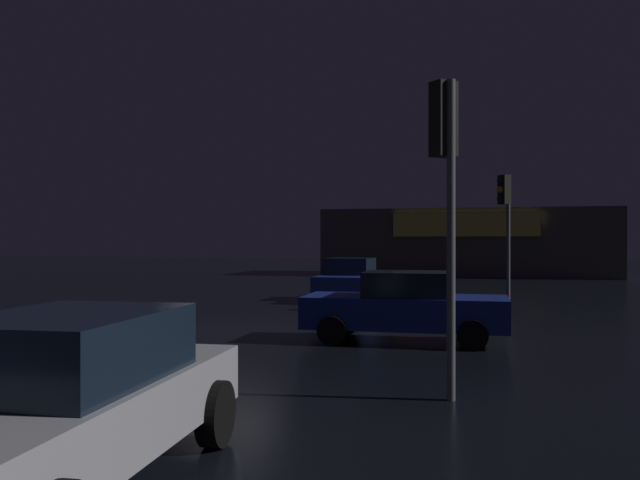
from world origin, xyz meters
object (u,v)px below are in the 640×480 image
(traffic_signal_cross_left, at_px, (445,162))
(car_far, at_px, (350,279))
(store_building, at_px, (467,242))
(car_crossing, at_px, (66,401))
(traffic_signal_opposite, at_px, (505,209))
(car_near, at_px, (406,306))

(traffic_signal_cross_left, height_order, car_far, traffic_signal_cross_left)
(store_building, distance_m, traffic_signal_cross_left, 32.77)
(car_far, bearing_deg, car_crossing, -85.68)
(traffic_signal_opposite, distance_m, car_crossing, 16.42)
(store_building, bearing_deg, traffic_signal_cross_left, -88.54)
(store_building, distance_m, car_far, 18.76)
(traffic_signal_cross_left, bearing_deg, traffic_signal_opposite, 84.91)
(traffic_signal_opposite, bearing_deg, car_crossing, -104.13)
(store_building, bearing_deg, car_near, -90.68)
(traffic_signal_opposite, bearing_deg, car_far, 151.70)
(store_building, relative_size, car_near, 3.94)
(traffic_signal_opposite, xyz_separation_m, car_far, (-5.38, 2.90, -2.37))
(traffic_signal_cross_left, relative_size, car_crossing, 0.95)
(car_near, bearing_deg, car_crossing, -100.92)
(traffic_signal_cross_left, relative_size, car_far, 1.03)
(car_far, xyz_separation_m, car_crossing, (1.41, -18.66, 0.05))
(car_near, bearing_deg, traffic_signal_opposite, 71.45)
(store_building, distance_m, car_crossing, 37.13)
(store_building, xyz_separation_m, traffic_signal_cross_left, (0.83, -32.74, 1.25))
(store_building, xyz_separation_m, car_near, (-0.33, -27.78, -1.26))
(traffic_signal_opposite, relative_size, car_crossing, 0.90)
(car_near, bearing_deg, car_far, 108.78)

